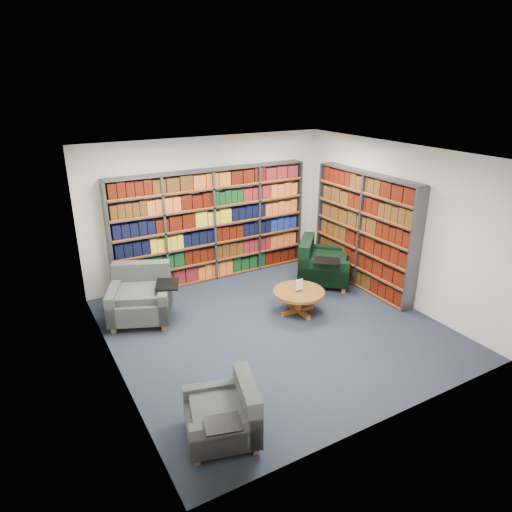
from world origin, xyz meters
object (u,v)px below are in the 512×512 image
coffee_table (299,295)px  chair_green_right (320,265)px  chair_teal_front (228,416)px  chair_teal_left (141,297)px

coffee_table → chair_green_right: bearing=37.8°
chair_green_right → chair_teal_front: (-3.46, -2.90, -0.07)m
chair_green_right → coffee_table: 1.39m
chair_green_right → coffee_table: chair_green_right is taller
coffee_table → chair_teal_left: bearing=153.6°
chair_teal_front → coffee_table: size_ratio=1.14×
coffee_table → chair_teal_front: bearing=-139.0°
chair_green_right → coffee_table: bearing=-142.2°
chair_teal_left → coffee_table: size_ratio=1.48×
chair_green_right → chair_teal_front: bearing=-140.0°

